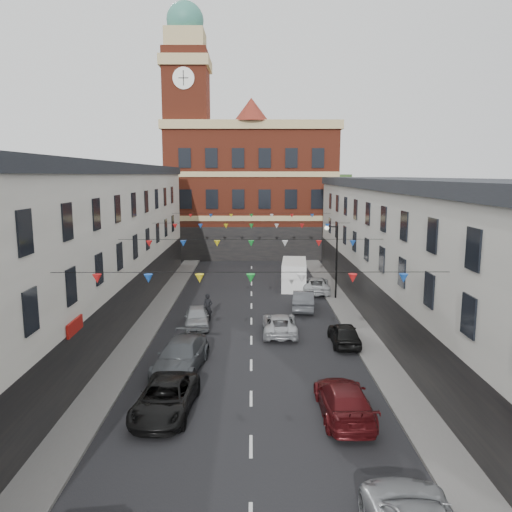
{
  "coord_description": "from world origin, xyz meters",
  "views": [
    {
      "loc": [
        0.05,
        -25.1,
        9.97
      ],
      "look_at": [
        0.33,
        8.61,
        4.45
      ],
      "focal_mm": 35.0,
      "sensor_mm": 36.0,
      "label": 1
    }
  ],
  "objects_px": {
    "car_left_c": "(165,398)",
    "car_right_c": "(344,400)",
    "street_lamp": "(334,252)",
    "car_right_d": "(344,334)",
    "car_right_f": "(316,285)",
    "car_left_d": "(181,356)",
    "white_van": "(294,274)",
    "car_right_e": "(303,300)",
    "pedestrian": "(208,307)",
    "car_left_e": "(197,317)",
    "moving_car": "(280,324)"
  },
  "relations": [
    {
      "from": "car_left_c",
      "to": "car_right_c",
      "type": "distance_m",
      "value": 7.47
    },
    {
      "from": "street_lamp",
      "to": "car_right_d",
      "type": "distance_m",
      "value": 11.35
    },
    {
      "from": "car_right_d",
      "to": "car_right_f",
      "type": "bearing_deg",
      "value": -89.38
    },
    {
      "from": "car_left_c",
      "to": "car_right_f",
      "type": "xyz_separation_m",
      "value": [
        9.1,
        21.75,
        -0.01
      ]
    },
    {
      "from": "car_left_d",
      "to": "white_van",
      "type": "height_order",
      "value": "white_van"
    },
    {
      "from": "car_left_c",
      "to": "car_right_d",
      "type": "height_order",
      "value": "car_left_c"
    },
    {
      "from": "car_right_e",
      "to": "pedestrian",
      "type": "bearing_deg",
      "value": 28.42
    },
    {
      "from": "car_right_d",
      "to": "car_right_e",
      "type": "relative_size",
      "value": 0.89
    },
    {
      "from": "street_lamp",
      "to": "car_left_e",
      "type": "bearing_deg",
      "value": -144.7
    },
    {
      "from": "car_right_e",
      "to": "white_van",
      "type": "bearing_deg",
      "value": -83.15
    },
    {
      "from": "moving_car",
      "to": "car_left_e",
      "type": "bearing_deg",
      "value": -15.17
    },
    {
      "from": "pedestrian",
      "to": "street_lamp",
      "type": "bearing_deg",
      "value": 49.52
    },
    {
      "from": "car_right_e",
      "to": "street_lamp",
      "type": "bearing_deg",
      "value": -125.36
    },
    {
      "from": "street_lamp",
      "to": "car_left_d",
      "type": "distance_m",
      "value": 18.09
    },
    {
      "from": "car_left_c",
      "to": "car_left_d",
      "type": "relative_size",
      "value": 0.91
    },
    {
      "from": "car_right_c",
      "to": "car_right_f",
      "type": "relative_size",
      "value": 1.03
    },
    {
      "from": "street_lamp",
      "to": "car_right_f",
      "type": "xyz_separation_m",
      "value": [
        -1.05,
        2.38,
        -3.23
      ]
    },
    {
      "from": "white_van",
      "to": "pedestrian",
      "type": "height_order",
      "value": "white_van"
    },
    {
      "from": "car_left_d",
      "to": "pedestrian",
      "type": "height_order",
      "value": "pedestrian"
    },
    {
      "from": "car_left_c",
      "to": "moving_car",
      "type": "xyz_separation_m",
      "value": [
        5.4,
        10.65,
        -0.05
      ]
    },
    {
      "from": "car_left_e",
      "to": "moving_car",
      "type": "bearing_deg",
      "value": -21.37
    },
    {
      "from": "car_left_d",
      "to": "white_van",
      "type": "distance_m",
      "value": 20.45
    },
    {
      "from": "car_left_d",
      "to": "white_van",
      "type": "xyz_separation_m",
      "value": [
        7.4,
        19.06,
        0.42
      ]
    },
    {
      "from": "street_lamp",
      "to": "white_van",
      "type": "relative_size",
      "value": 1.11
    },
    {
      "from": "car_right_c",
      "to": "pedestrian",
      "type": "distance_m",
      "value": 15.48
    },
    {
      "from": "car_left_d",
      "to": "moving_car",
      "type": "distance_m",
      "value": 8.01
    },
    {
      "from": "moving_car",
      "to": "white_van",
      "type": "height_order",
      "value": "white_van"
    },
    {
      "from": "street_lamp",
      "to": "car_right_f",
      "type": "distance_m",
      "value": 4.15
    },
    {
      "from": "car_right_d",
      "to": "car_right_e",
      "type": "bearing_deg",
      "value": -77.71
    },
    {
      "from": "car_left_e",
      "to": "moving_car",
      "type": "relative_size",
      "value": 0.86
    },
    {
      "from": "car_right_c",
      "to": "white_van",
      "type": "height_order",
      "value": "white_van"
    },
    {
      "from": "car_left_d",
      "to": "moving_car",
      "type": "bearing_deg",
      "value": 54.7
    },
    {
      "from": "car_right_d",
      "to": "street_lamp",
      "type": "bearing_deg",
      "value": -94.92
    },
    {
      "from": "car_right_d",
      "to": "white_van",
      "type": "xyz_separation_m",
      "value": [
        -1.7,
        15.25,
        0.53
      ]
    },
    {
      "from": "car_right_e",
      "to": "white_van",
      "type": "height_order",
      "value": "white_van"
    },
    {
      "from": "car_right_c",
      "to": "car_right_f",
      "type": "xyz_separation_m",
      "value": [
        1.64,
        22.07,
        -0.05
      ]
    },
    {
      "from": "car_right_d",
      "to": "pedestrian",
      "type": "distance_m",
      "value": 9.87
    },
    {
      "from": "car_left_e",
      "to": "car_right_f",
      "type": "distance_m",
      "value": 13.2
    },
    {
      "from": "car_right_f",
      "to": "moving_car",
      "type": "height_order",
      "value": "car_right_f"
    },
    {
      "from": "car_right_e",
      "to": "car_right_f",
      "type": "bearing_deg",
      "value": -100.5
    },
    {
      "from": "street_lamp",
      "to": "car_right_e",
      "type": "xyz_separation_m",
      "value": [
        -2.67,
        -3.01,
        -3.18
      ]
    },
    {
      "from": "pedestrian",
      "to": "moving_car",
      "type": "bearing_deg",
      "value": -13.0
    },
    {
      "from": "street_lamp",
      "to": "car_right_c",
      "type": "bearing_deg",
      "value": -97.77
    },
    {
      "from": "white_van",
      "to": "car_left_d",
      "type": "bearing_deg",
      "value": -106.03
    },
    {
      "from": "street_lamp",
      "to": "moving_car",
      "type": "relative_size",
      "value": 1.31
    },
    {
      "from": "car_left_d",
      "to": "car_right_e",
      "type": "distance_m",
      "value": 13.83
    },
    {
      "from": "car_left_c",
      "to": "car_right_e",
      "type": "relative_size",
      "value": 1.11
    },
    {
      "from": "street_lamp",
      "to": "car_left_e",
      "type": "relative_size",
      "value": 1.53
    },
    {
      "from": "car_right_c",
      "to": "moving_car",
      "type": "bearing_deg",
      "value": -79.98
    },
    {
      "from": "street_lamp",
      "to": "car_left_c",
      "type": "distance_m",
      "value": 22.11
    }
  ]
}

